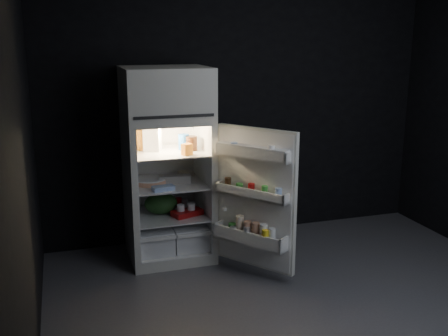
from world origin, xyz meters
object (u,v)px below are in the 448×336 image
object	(u,v)px
fridge_door	(254,201)
egg_carton	(175,179)
yogurt_tray	(187,213)
milk_jug	(152,138)
refrigerator	(167,158)

from	to	relation	value
fridge_door	egg_carton	world-z (taller)	fridge_door
egg_carton	yogurt_tray	bearing A→B (deg)	-32.54
fridge_door	yogurt_tray	size ratio (longest dim) A/B	4.41
fridge_door	yogurt_tray	bearing A→B (deg)	130.30
milk_jug	egg_carton	size ratio (longest dim) A/B	0.82
milk_jug	yogurt_tray	size ratio (longest dim) A/B	0.87
egg_carton	yogurt_tray	size ratio (longest dim) A/B	1.05
egg_carton	yogurt_tray	distance (m)	0.33
yogurt_tray	refrigerator	bearing A→B (deg)	117.72
milk_jug	yogurt_tray	xyz separation A→B (m)	(0.27, -0.16, -0.69)
egg_carton	yogurt_tray	world-z (taller)	egg_carton
refrigerator	yogurt_tray	distance (m)	0.54
refrigerator	yogurt_tray	size ratio (longest dim) A/B	6.43
fridge_door	refrigerator	bearing A→B (deg)	131.75
yogurt_tray	milk_jug	bearing A→B (deg)	131.49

